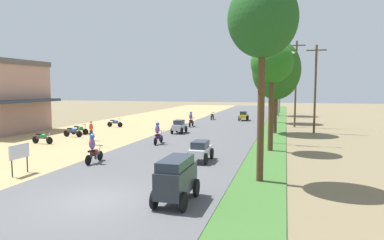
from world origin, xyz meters
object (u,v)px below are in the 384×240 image
median_tree_fifth (279,69)px  car_van_charcoal (176,177)px  median_tree_second (272,64)px  motorbike_ahead_third (191,120)px  parked_motorbike_fourth (115,123)px  parked_motorbike_second (73,131)px  car_hatchback_silver (179,126)px  parked_motorbike_nearest (43,137)px  street_signboard (19,153)px  parked_motorbike_third (80,129)px  motorbike_foreground_rider (93,149)px  car_sedan_white (200,150)px  motorbike_ahead_second (158,134)px  median_tree_nearest (263,20)px  motorbike_ahead_fourth (212,116)px  car_sedan_yellow (244,115)px  streetlamp_mid (279,88)px  streetlamp_far (280,84)px  utility_pole_near (296,83)px  utility_pole_far (315,87)px  median_tree_third (276,70)px  streetlamp_near (273,90)px  pedestrian_on_shoulder (91,129)px

median_tree_fifth → car_van_charcoal: median_tree_fifth is taller
median_tree_second → motorbike_ahead_third: 15.86m
parked_motorbike_fourth → parked_motorbike_second: bearing=-89.5°
car_hatchback_silver → parked_motorbike_nearest: bearing=-133.9°
street_signboard → parked_motorbike_third: bearing=112.3°
median_tree_fifth → motorbike_ahead_third: 21.49m
motorbike_foreground_rider → car_sedan_white: bearing=19.6°
car_hatchback_silver → motorbike_ahead_second: size_ratio=1.11×
median_tree_nearest → motorbike_ahead_third: bearing=113.7°
street_signboard → motorbike_ahead_fourth: street_signboard is taller
car_sedan_yellow → parked_motorbike_third: bearing=-126.6°
median_tree_fifth → streetlamp_mid: 4.31m
parked_motorbike_second → motorbike_ahead_third: size_ratio=1.00×
streetlamp_mid → motorbike_foreground_rider: (-9.36, -34.23, -3.33)m
streetlamp_far → utility_pole_near: size_ratio=0.90×
parked_motorbike_nearest → median_tree_nearest: median_tree_nearest is taller
car_van_charcoal → car_hatchback_silver: bearing=107.2°
parked_motorbike_second → car_hatchback_silver: (8.12, 4.68, 0.19)m
median_tree_second → utility_pole_far: size_ratio=0.87×
median_tree_third → car_sedan_yellow: 13.22m
median_tree_nearest → car_sedan_yellow: size_ratio=3.96×
median_tree_second → car_sedan_yellow: median_tree_second is taller
parked_motorbike_fourth → streetlamp_mid: (16.73, 17.83, 3.63)m
streetlamp_near → car_hatchback_silver: streetlamp_near is taller
parked_motorbike_third → streetlamp_far: 37.70m
parked_motorbike_second → parked_motorbike_fourth: size_ratio=1.00×
car_hatchback_silver → motorbike_foreground_rider: motorbike_foreground_rider is taller
median_tree_third → motorbike_foreground_rider: bearing=-120.5°
streetlamp_mid → parked_motorbike_fourth: bearing=-133.2°
street_signboard → streetlamp_mid: (11.50, 37.40, 3.08)m
parked_motorbike_second → pedestrian_on_shoulder: size_ratio=1.11×
parked_motorbike_fourth → median_tree_third: (16.79, -0.41, 5.38)m
parked_motorbike_nearest → utility_pole_far: utility_pole_far is taller
parked_motorbike_third → motorbike_ahead_third: bearing=46.8°
streetlamp_mid → car_van_charcoal: size_ratio=2.94×
streetlamp_far → motorbike_foreground_rider: streetlamp_far is taller
utility_pole_near → pedestrian_on_shoulder: bearing=-137.5°
utility_pole_near → motorbike_foreground_rider: 25.12m
parked_motorbike_third → street_signboard: (5.49, -13.37, 0.55)m
streetlamp_mid → car_sedan_white: bearing=-96.5°
median_tree_fifth → utility_pole_near: 15.68m
parked_motorbike_nearest → motorbike_ahead_fourth: bearing=69.9°
utility_pole_near → car_hatchback_silver: utility_pole_near is taller
parked_motorbike_nearest → utility_pole_near: (18.67, 17.12, 4.29)m
car_hatchback_silver → median_tree_second: bearing=-38.0°
utility_pole_far → motorbike_ahead_second: size_ratio=4.61×
median_tree_nearest → pedestrian_on_shoulder: bearing=148.4°
streetlamp_mid → motorbike_ahead_fourth: bearing=-141.8°
parked_motorbike_nearest → car_sedan_white: car_sedan_white is taller
motorbike_foreground_rider → car_sedan_yellow: bearing=79.4°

